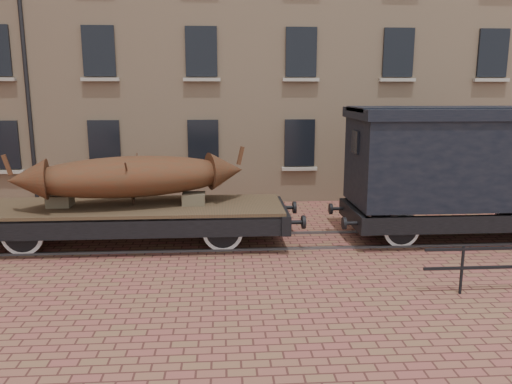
{
  "coord_description": "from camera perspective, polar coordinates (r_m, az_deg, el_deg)",
  "views": [
    {
      "loc": [
        -1.82,
        -13.08,
        4.08
      ],
      "look_at": [
        -0.9,
        0.5,
        1.3
      ],
      "focal_mm": 35.0,
      "sensor_mm": 36.0,
      "label": 1
    }
  ],
  "objects": [
    {
      "name": "rail_track",
      "position": [
        13.81,
        3.87,
        -5.54
      ],
      "size": [
        30.0,
        1.52,
        0.06
      ],
      "color": "#59595E",
      "rests_on": "ground"
    },
    {
      "name": "iron_boat",
      "position": [
        13.47,
        -13.96,
        1.75
      ],
      "size": [
        6.06,
        2.85,
        1.48
      ],
      "color": "#4F2313",
      "rests_on": "flatcar_wagon"
    },
    {
      "name": "flatcar_wagon",
      "position": [
        13.7,
        -14.4,
        -2.38
      ],
      "size": [
        9.25,
        2.51,
        1.4
      ],
      "color": "#4B3523",
      "rests_on": "ground"
    },
    {
      "name": "warehouse_cream",
      "position": [
        23.74,
        8.28,
        18.5
      ],
      "size": [
        40.0,
        10.19,
        14.0
      ],
      "color": "tan",
      "rests_on": "ground"
    },
    {
      "name": "ground",
      "position": [
        13.82,
        3.86,
        -5.65
      ],
      "size": [
        90.0,
        90.0,
        0.0
      ],
      "primitive_type": "plane",
      "color": "brown"
    },
    {
      "name": "goods_van",
      "position": [
        14.76,
        22.8,
        3.67
      ],
      "size": [
        7.06,
        2.57,
        3.65
      ],
      "color": "black",
      "rests_on": "ground"
    }
  ]
}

